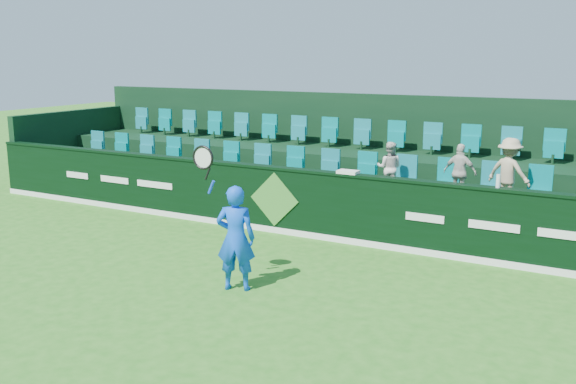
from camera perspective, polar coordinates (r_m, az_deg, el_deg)
The scene contains 13 objects.
ground at distance 10.06m, azimuth -12.48°, elevation -8.85°, with size 60.00×60.00×0.00m, color #266C19.
sponsor_hoarding at distance 12.99m, azimuth -0.97°, elevation -0.68°, with size 16.00×0.25×1.35m.
stand_tier_front at distance 14.00m, azimuth 1.26°, elevation -0.90°, with size 16.00×2.00×0.80m, color black.
stand_tier_back at distance 15.62m, azimuth 4.49°, elevation 1.37°, with size 16.00×1.80×1.30m, color black.
stand_rear at distance 15.93m, azimuth 5.19°, elevation 3.64°, with size 16.00×4.10×2.60m.
seat_row_front at distance 14.21m, azimuth 2.02°, elevation 2.17°, with size 13.50×0.50×0.60m, color #13757E.
seat_row_back at distance 15.74m, azimuth 5.00°, elevation 4.95°, with size 13.50×0.50×0.60m, color #13757E.
tennis_player at distance 9.80m, azimuth -4.72°, elevation -3.99°, with size 1.10×0.58×2.28m.
spectator_left at distance 13.06m, azimuth 8.99°, elevation 2.15°, with size 0.51×0.40×1.05m, color beige.
spectator_middle at distance 12.65m, azimuth 15.05°, elevation 1.69°, with size 0.64×0.27×1.10m, color beige.
spectator_right at distance 12.47m, azimuth 19.05°, elevation 1.67°, with size 0.82×0.47×1.27m, color tan.
towel at distance 12.17m, azimuth 5.36°, elevation 1.79°, with size 0.39×0.25×0.06m, color white.
drinks_bottle at distance 11.37m, azimuth 18.18°, elevation 0.94°, with size 0.07×0.07×0.23m, color silver.
Camera 1 is at (6.29, -7.00, 3.55)m, focal length 40.00 mm.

